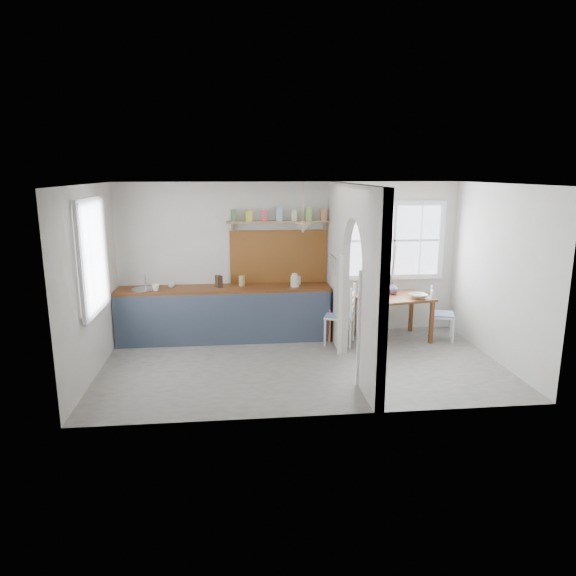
{
  "coord_description": "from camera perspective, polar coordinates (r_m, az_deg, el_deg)",
  "views": [
    {
      "loc": [
        -0.95,
        -7.0,
        2.77
      ],
      "look_at": [
        -0.18,
        0.27,
        1.1
      ],
      "focal_mm": 32.0,
      "sensor_mm": 36.0,
      "label": 1
    }
  ],
  "objects": [
    {
      "name": "towel_orange",
      "position": [
        8.47,
        4.68,
        -4.49
      ],
      "size": [
        0.02,
        0.03,
        0.47
      ],
      "primitive_type": "cube",
      "color": "orange",
      "rests_on": "counter"
    },
    {
      "name": "counter",
      "position": [
        8.65,
        -7.0,
        -2.76
      ],
      "size": [
        3.5,
        0.6,
        0.9
      ],
      "color": "#502F18",
      "rests_on": "floor"
    },
    {
      "name": "vase",
      "position": [
        8.81,
        11.52,
        0.0
      ],
      "size": [
        0.2,
        0.2,
        0.2
      ],
      "primitive_type": "imported",
      "rotation": [
        0.0,
        0.0,
        0.01
      ],
      "color": "#6D4C7B",
      "rests_on": "dining_table"
    },
    {
      "name": "nook_window",
      "position": [
        9.07,
        11.74,
        5.18
      ],
      "size": [
        1.76,
        0.1,
        1.3
      ],
      "primitive_type": null,
      "color": "white",
      "rests_on": "walls"
    },
    {
      "name": "mug_b",
      "position": [
        8.65,
        -12.82,
        0.36
      ],
      "size": [
        0.14,
        0.14,
        0.09
      ],
      "primitive_type": "imported",
      "rotation": [
        0.0,
        0.0,
        0.28
      ],
      "color": "silver",
      "rests_on": "counter"
    },
    {
      "name": "mug_a",
      "position": [
        8.46,
        -14.48,
        0.06
      ],
      "size": [
        0.15,
        0.15,
        0.11
      ],
      "primitive_type": "imported",
      "rotation": [
        0.0,
        0.0,
        -0.41
      ],
      "color": "white",
      "rests_on": "counter"
    },
    {
      "name": "sink",
      "position": [
        8.64,
        -15.73,
        -0.19
      ],
      "size": [
        0.4,
        0.4,
        0.02
      ],
      "primitive_type": "cylinder",
      "color": "silver",
      "rests_on": "counter"
    },
    {
      "name": "chair_left",
      "position": [
        8.39,
        5.76,
        -2.96
      ],
      "size": [
        0.58,
        0.58,
        0.98
      ],
      "primitive_type": null,
      "rotation": [
        0.0,
        0.0,
        -1.92
      ],
      "color": "white",
      "rests_on": "floor"
    },
    {
      "name": "walls",
      "position": [
        7.22,
        1.68,
        1.11
      ],
      "size": [
        5.81,
        3.21,
        2.6
      ],
      "color": "silver",
      "rests_on": "floor"
    },
    {
      "name": "ceiling",
      "position": [
        7.07,
        1.74,
        11.49
      ],
      "size": [
        5.8,
        3.2,
        0.01
      ],
      "primitive_type": "cube",
      "color": "silver",
      "rests_on": "walls"
    },
    {
      "name": "kettle",
      "position": [
        8.48,
        0.76,
        0.9
      ],
      "size": [
        0.2,
        0.17,
        0.22
      ],
      "primitive_type": null,
      "rotation": [
        0.0,
        0.0,
        0.09
      ],
      "color": "beige",
      "rests_on": "counter"
    },
    {
      "name": "knife_block",
      "position": [
        8.52,
        -7.69,
        0.75
      ],
      "size": [
        0.13,
        0.15,
        0.2
      ],
      "primitive_type": "cube",
      "rotation": [
        0.0,
        0.0,
        0.4
      ],
      "color": "#35221A",
      "rests_on": "counter"
    },
    {
      "name": "towel_magenta",
      "position": [
        8.5,
        4.63,
        -4.24
      ],
      "size": [
        0.02,
        0.03,
        0.56
      ],
      "primitive_type": "cube",
      "color": "#C43170",
      "rests_on": "counter"
    },
    {
      "name": "pendant_lamp",
      "position": [
        8.27,
        1.67,
        6.69
      ],
      "size": [
        0.26,
        0.26,
        0.16
      ],
      "primitive_type": "cone",
      "color": "beige",
      "rests_on": "ceiling"
    },
    {
      "name": "table_cup",
      "position": [
        8.43,
        10.93,
        -0.97
      ],
      "size": [
        0.11,
        0.11,
        0.08
      ],
      "primitive_type": "imported",
      "rotation": [
        0.0,
        0.0,
        -0.35
      ],
      "color": "#5D9B65",
      "rests_on": "dining_table"
    },
    {
      "name": "backsplash",
      "position": [
        8.73,
        -1.04,
        3.5
      ],
      "size": [
        1.65,
        0.03,
        0.9
      ],
      "primitive_type": "cube",
      "color": "brown",
      "rests_on": "walls"
    },
    {
      "name": "plate",
      "position": [
        8.57,
        9.56,
        -0.92
      ],
      "size": [
        0.25,
        0.25,
        0.02
      ],
      "primitive_type": "cylinder",
      "rotation": [
        0.0,
        0.0,
        0.24
      ],
      "color": "black",
      "rests_on": "dining_table"
    },
    {
      "name": "kitchen_window",
      "position": [
        7.35,
        -21.12,
        3.23
      ],
      "size": [
        0.1,
        1.16,
        1.5
      ],
      "primitive_type": null,
      "color": "white",
      "rests_on": "walls"
    },
    {
      "name": "bowl",
      "position": [
        8.63,
        14.29,
        -0.86
      ],
      "size": [
        0.32,
        0.32,
        0.07
      ],
      "primitive_type": "imported",
      "rotation": [
        0.0,
        0.0,
        0.17
      ],
      "color": "silver",
      "rests_on": "dining_table"
    },
    {
      "name": "utensil_rail",
      "position": [
        8.16,
        5.09,
        3.51
      ],
      "size": [
        0.02,
        0.5,
        0.02
      ],
      "primitive_type": "cylinder",
      "rotation": [
        1.57,
        0.0,
        0.0
      ],
      "color": "silver",
      "rests_on": "partition"
    },
    {
      "name": "floor",
      "position": [
        7.59,
        1.61,
        -8.54
      ],
      "size": [
        5.8,
        3.2,
        0.01
      ],
      "primitive_type": "cube",
      "color": "gray",
      "rests_on": "ground"
    },
    {
      "name": "shelf",
      "position": [
        8.56,
        -1.01,
        7.71
      ],
      "size": [
        1.75,
        0.2,
        0.21
      ],
      "color": "tan",
      "rests_on": "walls"
    },
    {
      "name": "dining_table",
      "position": [
        8.75,
        11.5,
        -3.3
      ],
      "size": [
        1.31,
        0.98,
        0.75
      ],
      "primitive_type": null,
      "rotation": [
        0.0,
        0.0,
        0.17
      ],
      "color": "#502F18",
      "rests_on": "floor"
    },
    {
      "name": "jar",
      "position": [
        8.6,
        -5.16,
        0.81
      ],
      "size": [
        0.12,
        0.12,
        0.16
      ],
      "primitive_type": "cylinder",
      "rotation": [
        0.0,
        0.0,
        0.16
      ],
      "color": "tan",
      "rests_on": "counter"
    },
    {
      "name": "partition",
      "position": [
        7.37,
        7.03,
        2.46
      ],
      "size": [
        0.12,
        3.2,
        2.6
      ],
      "color": "silver",
      "rests_on": "floor"
    },
    {
      "name": "chair_right",
      "position": [
        8.96,
        16.73,
        -2.79
      ],
      "size": [
        0.51,
        0.51,
        0.88
      ],
      "primitive_type": null,
      "rotation": [
        0.0,
        0.0,
        1.23
      ],
      "color": "white",
      "rests_on": "floor"
    }
  ]
}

